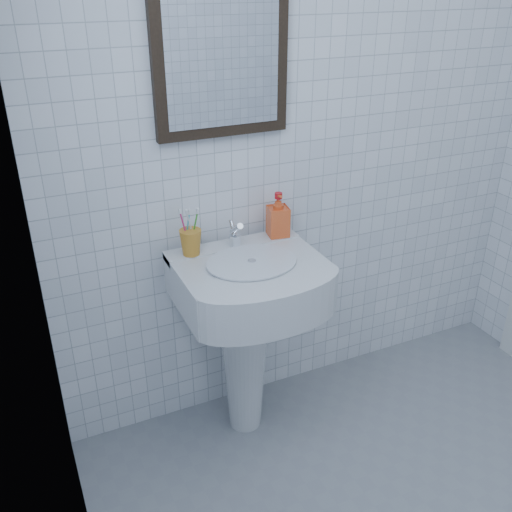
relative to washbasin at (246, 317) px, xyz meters
name	(u,v)px	position (x,y,z in m)	size (l,w,h in m)	color
wall_back	(311,121)	(0.38, 0.21, 0.69)	(2.20, 0.02, 2.50)	white
wall_left	(73,364)	(-0.72, -0.99, 0.69)	(0.02, 2.40, 2.50)	white
washbasin	(246,317)	(0.00, 0.00, 0.00)	(0.54, 0.40, 0.84)	silver
faucet	(235,236)	(0.00, 0.10, 0.31)	(0.05, 0.10, 0.11)	silver
toothbrush_cup	(191,242)	(-0.18, 0.10, 0.32)	(0.08, 0.08, 0.10)	orange
soap_dispenser	(278,214)	(0.19, 0.12, 0.36)	(0.08, 0.08, 0.18)	red
wall_mirror	(221,47)	(0.00, 0.20, 0.99)	(0.50, 0.04, 0.62)	black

